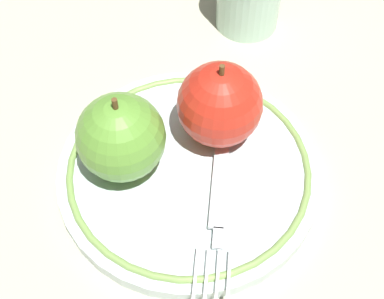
{
  "coord_description": "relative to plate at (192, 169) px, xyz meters",
  "views": [
    {
      "loc": [
        -0.24,
        0.08,
        0.38
      ],
      "look_at": [
        0.0,
        -0.0,
        0.04
      ],
      "focal_mm": 50.0,
      "sensor_mm": 36.0,
      "label": 1
    }
  ],
  "objects": [
    {
      "name": "fork",
      "position": [
        -0.05,
        -0.0,
        0.01
      ],
      "size": [
        0.17,
        0.09,
        0.0
      ],
      "rotation": [
        0.0,
        0.0,
        2.73
      ],
      "color": "silver",
      "rests_on": "plate"
    },
    {
      "name": "plate",
      "position": [
        0.0,
        0.0,
        0.0
      ],
      "size": [
        0.22,
        0.22,
        0.02
      ],
      "color": "silver",
      "rests_on": "ground_plane"
    },
    {
      "name": "apple_second_whole",
      "position": [
        0.02,
        0.05,
        0.04
      ],
      "size": [
        0.07,
        0.07,
        0.08
      ],
      "color": "#5E9836",
      "rests_on": "plate"
    },
    {
      "name": "ground_plane",
      "position": [
        -0.0,
        0.0,
        -0.01
      ],
      "size": [
        2.0,
        2.0,
        0.0
      ],
      "primitive_type": "plane",
      "color": "#AFAE93"
    },
    {
      "name": "apple_red_whole",
      "position": [
        0.03,
        -0.03,
        0.04
      ],
      "size": [
        0.07,
        0.07,
        0.08
      ],
      "color": "red",
      "rests_on": "plate"
    }
  ]
}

